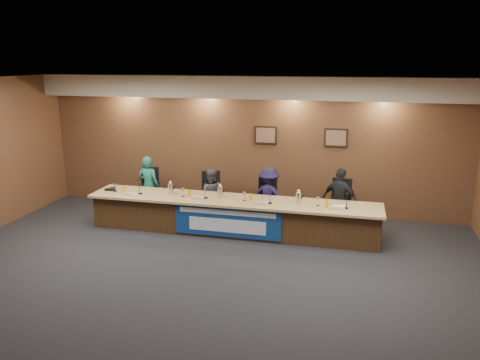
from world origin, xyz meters
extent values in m
plane|color=black|center=(0.00, 0.00, 0.00)|extent=(10.00, 10.00, 0.00)
cube|color=silver|center=(0.00, 0.00, 3.20)|extent=(10.00, 8.00, 0.04)
cube|color=brown|center=(0.00, 4.00, 1.60)|extent=(10.00, 0.04, 3.20)
cube|color=beige|center=(0.00, 3.75, 2.95)|extent=(10.00, 0.50, 0.50)
cube|color=#412814|center=(0.00, 2.40, 0.35)|extent=(6.00, 0.80, 0.70)
cube|color=tan|center=(0.00, 2.35, 0.72)|extent=(6.10, 0.95, 0.05)
cube|color=navy|center=(0.00, 1.99, 0.38)|extent=(2.20, 0.02, 0.65)
cube|color=silver|center=(0.00, 1.97, 0.58)|extent=(2.00, 0.01, 0.10)
cube|color=silver|center=(0.00, 1.97, 0.30)|extent=(1.60, 0.01, 0.28)
cube|color=black|center=(0.40, 3.97, 1.85)|extent=(0.52, 0.04, 0.42)
cube|color=black|center=(2.00, 3.97, 1.85)|extent=(0.52, 0.04, 0.42)
imported|color=#1D6252|center=(-2.18, 3.06, 0.70)|extent=(0.54, 0.38, 1.41)
imported|color=#4A4B4F|center=(-0.68, 3.06, 0.60)|extent=(0.66, 0.55, 1.20)
imported|color=#171136|center=(0.66, 3.06, 0.64)|extent=(0.92, 0.67, 1.29)
imported|color=black|center=(2.18, 3.06, 0.68)|extent=(0.86, 0.63, 1.36)
cube|color=black|center=(-2.18, 3.16, 0.48)|extent=(0.64, 0.64, 0.08)
cube|color=black|center=(-0.68, 3.16, 0.48)|extent=(0.62, 0.62, 0.08)
cube|color=black|center=(0.66, 3.16, 0.48)|extent=(0.63, 0.63, 0.08)
cube|color=black|center=(2.18, 3.16, 0.48)|extent=(0.52, 0.52, 0.08)
cube|color=white|center=(-2.19, 2.08, 0.80)|extent=(0.24, 0.08, 0.10)
cylinder|color=black|center=(-2.00, 2.26, 0.76)|extent=(0.07, 0.07, 0.02)
cylinder|color=#DF9D01|center=(-2.41, 2.30, 0.82)|extent=(0.06, 0.06, 0.15)
cylinder|color=silver|center=(-2.62, 2.30, 0.84)|extent=(0.08, 0.08, 0.18)
cube|color=white|center=(-0.70, 2.13, 0.80)|extent=(0.24, 0.08, 0.10)
cylinder|color=black|center=(-0.53, 2.29, 0.76)|extent=(0.07, 0.07, 0.02)
cylinder|color=#DF9D01|center=(-0.91, 2.30, 0.82)|extent=(0.06, 0.06, 0.15)
cylinder|color=silver|center=(-1.04, 2.28, 0.84)|extent=(0.08, 0.08, 0.18)
cube|color=white|center=(0.67, 2.08, 0.80)|extent=(0.24, 0.08, 0.10)
cylinder|color=black|center=(0.83, 2.24, 0.76)|extent=(0.07, 0.07, 0.02)
cylinder|color=#DF9D01|center=(0.41, 2.32, 0.82)|extent=(0.06, 0.06, 0.15)
cylinder|color=silver|center=(0.28, 2.30, 0.84)|extent=(0.08, 0.08, 0.18)
cube|color=white|center=(2.16, 2.12, 0.80)|extent=(0.24, 0.08, 0.10)
cylinder|color=black|center=(2.33, 2.26, 0.76)|extent=(0.07, 0.07, 0.02)
cylinder|color=#DF9D01|center=(1.94, 2.27, 0.82)|extent=(0.06, 0.06, 0.15)
cylinder|color=silver|center=(1.77, 2.31, 0.84)|extent=(0.08, 0.08, 0.18)
cylinder|color=silver|center=(-1.36, 2.38, 0.87)|extent=(0.11, 0.11, 0.24)
cylinder|color=silver|center=(-0.27, 2.43, 0.87)|extent=(0.11, 0.11, 0.23)
cylinder|color=silver|center=(1.38, 2.35, 0.87)|extent=(0.12, 0.12, 0.24)
cylinder|color=black|center=(-2.74, 2.38, 0.78)|extent=(0.32, 0.32, 0.05)
cube|color=white|center=(2.19, 2.33, 0.75)|extent=(0.26, 0.33, 0.01)
camera|label=1|loc=(2.35, -6.61, 3.58)|focal=35.00mm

